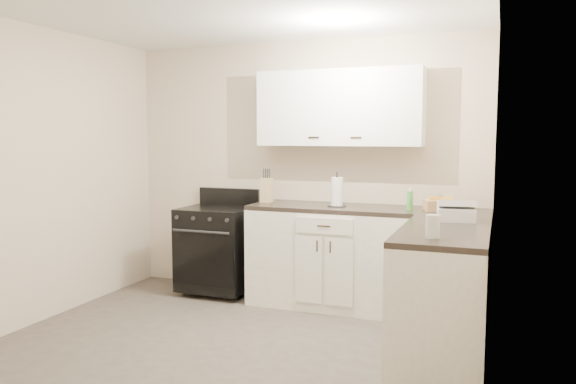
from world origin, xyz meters
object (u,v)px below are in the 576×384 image
at_px(paper_towel, 337,192).
at_px(stove, 217,248).
at_px(knife_block, 267,190).
at_px(wicker_basket, 441,205).
at_px(countertop_grill, 456,214).

bearing_deg(paper_towel, stove, 179.59).
bearing_deg(knife_block, wicker_basket, -3.18).
relative_size(stove, paper_towel, 3.08).
distance_m(stove, paper_towel, 1.39).
height_order(paper_towel, countertop_grill, paper_towel).
bearing_deg(knife_block, stove, -174.79).
xyz_separation_m(wicker_basket, countertop_grill, (0.17, -0.56, 0.00)).
bearing_deg(wicker_basket, countertop_grill, -73.54).
bearing_deg(stove, wicker_basket, 1.20).
bearing_deg(wicker_basket, stove, -178.80).
bearing_deg(countertop_grill, stove, 158.67).
height_order(stove, knife_block, knife_block).
relative_size(wicker_basket, countertop_grill, 1.01).
bearing_deg(knife_block, countertop_grill, -20.23).
bearing_deg(paper_towel, knife_block, 173.92).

